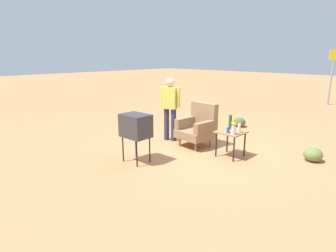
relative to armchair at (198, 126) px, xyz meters
The scene contains 12 objects.
ground_plane 0.51m from the armchair, 50.71° to the right, with size 60.00×60.00×0.00m, color #C17A4C.
armchair is the anchor object (origin of this frame).
side_table 1.03m from the armchair, ahead, with size 0.56×0.56×0.58m.
tv_on_stand 1.83m from the armchair, 97.39° to the right, with size 0.61×0.47×1.03m.
person_standing 0.93m from the armchair, 168.40° to the right, with size 0.54×0.33×1.64m.
road_sign 8.93m from the armchair, 86.51° to the left, with size 0.33×0.33×2.44m.
bottle_short_clear 1.21m from the armchair, ahead, with size 0.06×0.06×0.20m, color silver.
bottle_wine_green 0.91m from the armchair, ahead, with size 0.07×0.07×0.32m, color #1E5623.
soda_can_blue 1.08m from the armchair, 15.25° to the right, with size 0.07×0.07×0.12m, color blue.
flower_vase 1.24m from the armchair, 14.51° to the right, with size 0.14×0.10×0.27m.
shrub_near 2.45m from the armchair, 95.54° to the left, with size 0.38×0.38×0.29m, color #475B33.
shrub_mid 2.62m from the armchair, 19.23° to the left, with size 0.39×0.39×0.30m, color olive.
Camera 1 is at (4.12, -5.30, 2.21)m, focal length 30.20 mm.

